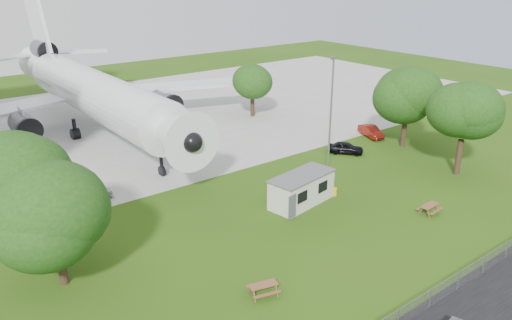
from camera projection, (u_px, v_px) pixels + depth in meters
ground at (307, 247)px, 36.14m from camera, size 160.00×160.00×0.00m
concrete_apron at (105, 125)px, 64.25m from camera, size 120.00×46.00×0.03m
airliner at (91, 90)px, 59.64m from camera, size 46.36×47.73×17.69m
site_cabin at (302, 189)px, 42.51m from camera, size 6.92×3.65×2.62m
picnic_west at (263, 295)px, 30.88m from camera, size 2.11×1.90×0.76m
picnic_east at (429, 213)px, 41.15m from camera, size 1.93×1.66×0.76m
fence at (418, 314)px, 29.12m from camera, size 58.00×0.04×1.30m
lamp_mast at (330, 127)px, 43.25m from camera, size 0.16×0.16×12.00m
tree_west_big at (20, 185)px, 31.13m from camera, size 7.52×7.52×10.04m
tree_west_small at (54, 217)px, 30.30m from camera, size 7.53×7.53×8.56m
tree_east_front at (465, 114)px, 46.90m from camera, size 6.86×6.86×9.52m
tree_east_back at (408, 98)px, 54.78m from camera, size 7.41×7.41×9.34m
tree_far_apron at (252, 84)px, 66.71m from camera, size 5.33×5.33×7.13m
car_ne_hatch at (346, 148)px, 54.26m from camera, size 3.57×3.90×1.29m
car_ne_sedan at (371, 131)px, 59.70m from camera, size 2.67×4.29×1.34m
car_apron_van at (88, 196)px, 42.77m from camera, size 4.83×2.79×1.32m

